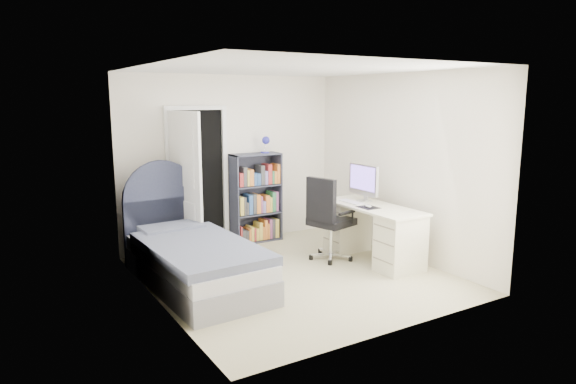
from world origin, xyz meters
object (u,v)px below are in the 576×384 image
nightstand (155,231)px  bed (193,258)px  floor_lamp (177,211)px  office_chair (327,215)px  desk (372,230)px  bookcase (257,201)px

nightstand → bed: bearing=-84.6°
bed → floor_lamp: size_ratio=1.54×
bed → office_chair: 1.89m
nightstand → floor_lamp: floor_lamp is taller
bed → nightstand: size_ratio=3.77×
floor_lamp → office_chair: bearing=-40.8°
desk → bookcase: bearing=118.5°
nightstand → bookcase: bookcase is taller
bed → bookcase: size_ratio=1.42×
bed → bookcase: bearing=39.6°
desk → office_chair: size_ratio=1.35×
nightstand → desk: (2.50, -1.54, 0.02)m
nightstand → floor_lamp: size_ratio=0.41×
bookcase → desk: 1.87m
nightstand → floor_lamp: 0.44m
desk → office_chair: 0.64m
floor_lamp → desk: 2.72m
bed → office_chair: size_ratio=1.99×
bookcase → office_chair: (0.36, -1.34, -0.00)m
desk → nightstand: bearing=148.4°
floor_lamp → nightstand: bearing=-158.7°
desk → office_chair: desk is taller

